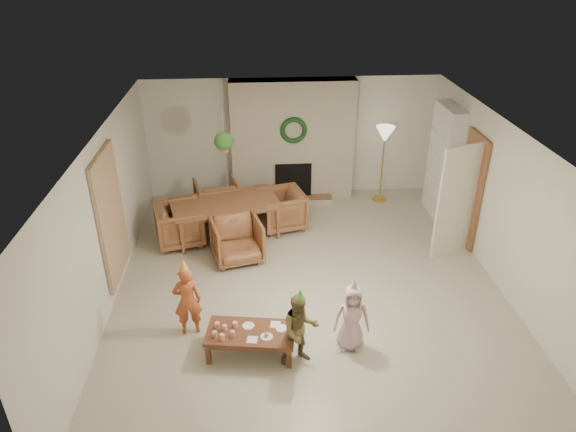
{
  "coord_description": "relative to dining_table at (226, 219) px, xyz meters",
  "views": [
    {
      "loc": [
        -0.81,
        -6.81,
        4.88
      ],
      "look_at": [
        -0.3,
        0.4,
        1.05
      ],
      "focal_mm": 32.49,
      "sensor_mm": 36.0,
      "label": 1
    }
  ],
  "objects": [
    {
      "name": "floor",
      "position": [
        1.35,
        -1.68,
        -0.34
      ],
      "size": [
        7.0,
        7.0,
        0.0
      ],
      "primitive_type": "plane",
      "color": "#B7B29E",
      "rests_on": "ground"
    },
    {
      "name": "ceiling",
      "position": [
        1.35,
        -1.68,
        2.16
      ],
      "size": [
        7.0,
        7.0,
        0.0
      ],
      "primitive_type": "plane",
      "rotation": [
        3.14,
        0.0,
        0.0
      ],
      "color": "white",
      "rests_on": "wall_back"
    },
    {
      "name": "wall_back",
      "position": [
        1.35,
        1.82,
        0.91
      ],
      "size": [
        7.0,
        0.0,
        7.0
      ],
      "primitive_type": "plane",
      "rotation": [
        1.57,
        0.0,
        0.0
      ],
      "color": "silver",
      "rests_on": "floor"
    },
    {
      "name": "wall_front",
      "position": [
        1.35,
        -5.18,
        0.91
      ],
      "size": [
        7.0,
        0.0,
        7.0
      ],
      "primitive_type": "plane",
      "rotation": [
        -1.57,
        0.0,
        0.0
      ],
      "color": "silver",
      "rests_on": "floor"
    },
    {
      "name": "wall_left",
      "position": [
        -1.65,
        -1.68,
        0.91
      ],
      "size": [
        0.0,
        7.0,
        7.0
      ],
      "primitive_type": "plane",
      "rotation": [
        1.57,
        0.0,
        1.57
      ],
      "color": "silver",
      "rests_on": "floor"
    },
    {
      "name": "wall_right",
      "position": [
        4.35,
        -1.68,
        0.91
      ],
      "size": [
        0.0,
        7.0,
        7.0
      ],
      "primitive_type": "plane",
      "rotation": [
        1.57,
        0.0,
        -1.57
      ],
      "color": "silver",
      "rests_on": "floor"
    },
    {
      "name": "fireplace_mass",
      "position": [
        1.35,
        1.62,
        0.91
      ],
      "size": [
        2.5,
        0.4,
        2.5
      ],
      "primitive_type": "cube",
      "color": "#542E16",
      "rests_on": "floor"
    },
    {
      "name": "fireplace_hearth",
      "position": [
        1.35,
        1.27,
        -0.28
      ],
      "size": [
        1.6,
        0.3,
        0.12
      ],
      "primitive_type": "cube",
      "color": "brown",
      "rests_on": "floor"
    },
    {
      "name": "fireplace_firebox",
      "position": [
        1.35,
        1.44,
        0.11
      ],
      "size": [
        0.75,
        0.12,
        0.75
      ],
      "primitive_type": "cube",
      "color": "black",
      "rests_on": "floor"
    },
    {
      "name": "fireplace_wreath",
      "position": [
        1.35,
        1.39,
        1.21
      ],
      "size": [
        0.54,
        0.1,
        0.54
      ],
      "primitive_type": "torus",
      "rotation": [
        1.57,
        0.0,
        0.0
      ],
      "color": "#163B1A",
      "rests_on": "fireplace_mass"
    },
    {
      "name": "floor_lamp_base",
      "position": [
        3.18,
        1.32,
        -0.32
      ],
      "size": [
        0.3,
        0.3,
        0.03
      ],
      "primitive_type": "cylinder",
      "color": "gold",
      "rests_on": "floor"
    },
    {
      "name": "floor_lamp_post",
      "position": [
        3.18,
        1.32,
        0.41
      ],
      "size": [
        0.03,
        0.03,
        1.45
      ],
      "primitive_type": "cylinder",
      "color": "gold",
      "rests_on": "floor"
    },
    {
      "name": "floor_lamp_shade",
      "position": [
        3.18,
        1.32,
        1.11
      ],
      "size": [
        0.39,
        0.39,
        0.32
      ],
      "primitive_type": "cone",
      "rotation": [
        3.14,
        0.0,
        0.0
      ],
      "color": "beige",
      "rests_on": "floor_lamp_post"
    },
    {
      "name": "bookshelf_carcass",
      "position": [
        4.19,
        0.62,
        0.76
      ],
      "size": [
        0.3,
        1.0,
        2.2
      ],
      "primitive_type": "cube",
      "color": "white",
      "rests_on": "floor"
    },
    {
      "name": "bookshelf_shelf_a",
      "position": [
        4.17,
        0.62,
        0.11
      ],
      "size": [
        0.3,
        0.92,
        0.03
      ],
      "primitive_type": "cube",
      "color": "white",
      "rests_on": "bookshelf_carcass"
    },
    {
      "name": "bookshelf_shelf_b",
      "position": [
        4.17,
        0.62,
        0.51
      ],
      "size": [
        0.3,
        0.92,
        0.03
      ],
      "primitive_type": "cube",
      "color": "white",
      "rests_on": "bookshelf_carcass"
    },
    {
      "name": "bookshelf_shelf_c",
      "position": [
        4.17,
        0.62,
        0.91
      ],
      "size": [
        0.3,
        0.92,
        0.03
      ],
      "primitive_type": "cube",
      "color": "white",
      "rests_on": "bookshelf_carcass"
    },
    {
      "name": "bookshelf_shelf_d",
      "position": [
        4.17,
        0.62,
        1.31
      ],
      "size": [
        0.3,
        0.92,
        0.03
      ],
      "primitive_type": "cube",
      "color": "white",
      "rests_on": "bookshelf_carcass"
    },
    {
      "name": "books_row_lower",
      "position": [
        4.15,
        0.47,
        0.25
      ],
      "size": [
        0.2,
        0.4,
        0.24
      ],
      "primitive_type": "cube",
      "color": "#AE2220",
      "rests_on": "bookshelf_shelf_a"
    },
    {
      "name": "books_row_mid",
      "position": [
        4.15,
        0.67,
        0.65
      ],
      "size": [
        0.2,
        0.44,
        0.24
      ],
      "primitive_type": "cube",
      "color": "navy",
      "rests_on": "bookshelf_shelf_b"
    },
    {
      "name": "books_row_upper",
      "position": [
        4.15,
        0.52,
        1.04
      ],
      "size": [
        0.2,
        0.36,
        0.22
      ],
      "primitive_type": "cube",
      "color": "#A77623",
      "rests_on": "bookshelf_shelf_c"
    },
    {
      "name": "door_frame",
      "position": [
        4.31,
        -0.48,
        0.68
      ],
      "size": [
        0.05,
        0.86,
        2.04
      ],
      "primitive_type": "cube",
      "color": "brown",
      "rests_on": "floor"
    },
    {
      "name": "door_leaf",
      "position": [
        3.93,
        -0.86,
        0.66
      ],
      "size": [
        0.77,
        0.32,
        2.0
      ],
      "primitive_type": "cube",
      "rotation": [
        0.0,
        0.0,
        -1.22
      ],
      "color": "beige",
      "rests_on": "floor"
    },
    {
      "name": "curtain_panel",
      "position": [
        -1.61,
        -1.48,
        0.91
      ],
      "size": [
        0.06,
        1.2,
        2.0
      ],
      "primitive_type": "cube",
      "color": "#CCB390",
      "rests_on": "wall_left"
    },
    {
      "name": "dining_table",
      "position": [
        0.0,
        0.0,
        0.0
      ],
      "size": [
        2.13,
        1.52,
        0.68
      ],
      "primitive_type": "imported",
      "rotation": [
        0.0,
        0.0,
        0.25
      ],
      "color": "brown",
      "rests_on": "floor"
    },
    {
      "name": "dining_chair_near",
      "position": [
        0.21,
        -0.82,
        0.04
      ],
      "size": [
        0.98,
        0.99,
        0.75
      ],
      "primitive_type": "imported",
      "rotation": [
        0.0,
        0.0,
        0.25
      ],
      "color": "brown",
      "rests_on": "floor"
    },
    {
      "name": "dining_chair_far",
      "position": [
        -0.21,
        0.82,
        0.04
      ],
      "size": [
        0.98,
        0.99,
        0.75
      ],
      "primitive_type": "imported",
      "rotation": [
        0.0,
        0.0,
        3.39
      ],
      "color": "brown",
      "rests_on": "floor"
    },
    {
      "name": "dining_chair_left",
      "position": [
        -0.82,
        -0.21,
        0.04
      ],
      "size": [
        0.99,
        0.98,
        0.75
      ],
      "primitive_type": "imported",
      "rotation": [
        0.0,
        0.0,
        1.82
      ],
      "color": "brown",
      "rests_on": "floor"
    },
    {
      "name": "dining_chair_right",
      "position": [
        1.03,
        0.26,
        0.04
      ],
      "size": [
        0.99,
        0.98,
        0.75
      ],
      "primitive_type": "imported",
      "rotation": [
        0.0,
        0.0,
        -1.32
      ],
      "color": "brown",
      "rests_on": "floor"
    },
    {
      "name": "hanging_plant_cord",
      "position": [
        0.05,
        -0.18,
        1.81
      ],
      "size": [
        0.01,
        0.01,
        0.7
      ],
      "primitive_type": "cylinder",
      "color": "tan",
      "rests_on": "ceiling"
    },
    {
      "name": "hanging_plant_pot",
      "position": [
        0.05,
        -0.18,
        1.46
      ],
      "size": [
        0.16,
        0.16,
        0.12
      ],
      "primitive_type": "cylinder",
      "color": "#9B4A32",
      "rests_on": "hanging_plant_cord"
    },
    {
      "name": "hanging_plant_foliage",
      "position": [
        0.05,
        -0.18,
        1.58
      ],
      "size": [
        0.32,
        0.32,
        0.32
      ],
      "primitive_type": "sphere",
      "color": "#214F1A",
      "rests_on": "hanging_plant_pot"
    },
    {
      "name": "coffee_table_top",
      "position": [
        0.42,
        -3.16,
        -0.01
      ],
      "size": [
        1.23,
        0.74,
        0.05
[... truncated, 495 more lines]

